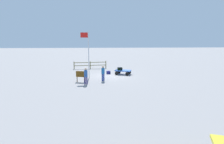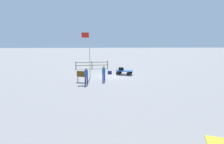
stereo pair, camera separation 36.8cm
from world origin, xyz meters
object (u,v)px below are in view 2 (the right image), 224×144
(suitcase_tan, at_px, (121,69))
(worker_lead, at_px, (86,75))
(luggage_cart, at_px, (124,71))
(signboard, at_px, (81,75))
(suitcase_navy, at_px, (110,72))
(suitcase_maroon, at_px, (121,69))
(flagpole, at_px, (89,51))
(worker_trailing, at_px, (104,72))

(suitcase_tan, xyz_separation_m, worker_lead, (3.82, 4.77, 0.23))
(luggage_cart, xyz_separation_m, signboard, (4.90, 3.69, 0.33))
(suitcase_tan, distance_m, suitcase_navy, 1.56)
(suitcase_navy, relative_size, worker_lead, 0.31)
(suitcase_tan, xyz_separation_m, signboard, (4.47, 3.67, 0.01))
(suitcase_maroon, xyz_separation_m, flagpole, (3.84, 1.84, 2.37))
(suitcase_navy, height_order, worker_trailing, worker_trailing)
(signboard, bearing_deg, suitcase_tan, -140.59)
(suitcase_maroon, xyz_separation_m, worker_trailing, (2.15, 3.34, 0.23))
(luggage_cart, bearing_deg, suitcase_maroon, 6.01)
(suitcase_navy, xyz_separation_m, worker_trailing, (0.72, 3.85, 0.76))
(worker_lead, bearing_deg, signboard, -59.72)
(suitcase_tan, distance_m, worker_trailing, 3.97)
(worker_lead, bearing_deg, worker_trailing, -140.74)
(luggage_cart, bearing_deg, signboard, 37.01)
(suitcase_tan, relative_size, worker_trailing, 0.28)
(suitcase_maroon, height_order, flagpole, flagpole)
(luggage_cart, height_order, flagpole, flagpole)
(suitcase_maroon, height_order, worker_trailing, worker_trailing)
(worker_lead, bearing_deg, flagpole, -90.70)
(worker_trailing, relative_size, flagpole, 0.31)
(signboard, bearing_deg, flagpole, -110.60)
(suitcase_maroon, bearing_deg, worker_trailing, 57.28)
(luggage_cart, xyz_separation_m, flagpole, (4.22, 1.88, 2.68))
(suitcase_navy, bearing_deg, flagpole, 44.24)
(worker_lead, relative_size, flagpole, 0.31)
(worker_trailing, bearing_deg, luggage_cart, -126.74)
(suitcase_maroon, xyz_separation_m, suitcase_navy, (1.43, -0.51, -0.53))
(luggage_cart, bearing_deg, suitcase_tan, 2.69)
(suitcase_tan, relative_size, flagpole, 0.09)
(suitcase_maroon, bearing_deg, suitcase_navy, -19.50)
(suitcase_tan, bearing_deg, worker_trailing, 58.07)
(suitcase_navy, xyz_separation_m, flagpole, (2.41, 2.35, 2.90))
(suitcase_tan, height_order, suitcase_navy, suitcase_tan)
(luggage_cart, height_order, suitcase_navy, luggage_cart)
(suitcase_tan, height_order, flagpole, flagpole)
(worker_lead, height_order, flagpole, flagpole)
(luggage_cart, relative_size, suitcase_navy, 4.23)
(suitcase_navy, relative_size, signboard, 0.45)
(flagpole, relative_size, signboard, 4.63)
(flagpole, xyz_separation_m, signboard, (0.68, 1.81, -2.35))
(luggage_cart, xyz_separation_m, suitcase_tan, (0.43, 0.02, 0.32))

